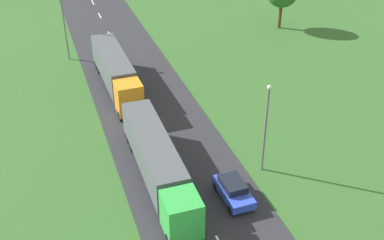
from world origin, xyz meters
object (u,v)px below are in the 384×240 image
object	(u,v)px
car_third	(233,190)
lamppost_third	(64,20)
truck_second	(158,161)
lamppost_second	(266,124)
truck_third	(115,71)

from	to	relation	value
car_third	lamppost_third	size ratio (longest dim) A/B	0.46
truck_second	car_third	xyz separation A→B (m)	(4.84, -3.71, -1.23)
lamppost_second	lamppost_third	size ratio (longest dim) A/B	0.88
lamppost_third	lamppost_second	bearing A→B (deg)	-65.51
car_third	lamppost_third	bearing A→B (deg)	106.30
car_third	truck_second	bearing A→B (deg)	142.52
truck_second	lamppost_third	size ratio (longest dim) A/B	1.65
lamppost_second	truck_third	bearing A→B (deg)	115.69
truck_third	truck_second	bearing A→B (deg)	-90.07
truck_second	car_third	bearing A→B (deg)	-37.48
lamppost_second	lamppost_third	world-z (taller)	lamppost_third
truck_second	lamppost_third	world-z (taller)	lamppost_third
truck_second	truck_third	distance (m)	16.59
truck_third	lamppost_third	size ratio (longest dim) A/B	1.54
truck_second	lamppost_second	xyz separation A→B (m)	(8.54, -1.11, 2.29)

